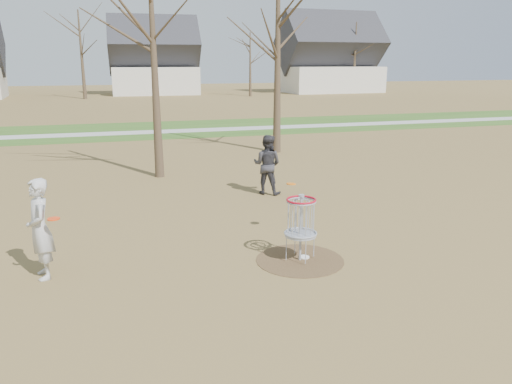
# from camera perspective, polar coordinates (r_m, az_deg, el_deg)

# --- Properties ---
(ground) EXTENTS (160.00, 160.00, 0.00)m
(ground) POSITION_cam_1_polar(r_m,az_deg,el_deg) (10.33, 5.03, -7.77)
(ground) COLOR brown
(ground) RESTS_ON ground
(green_band) EXTENTS (160.00, 8.00, 0.01)m
(green_band) POSITION_cam_1_polar(r_m,az_deg,el_deg) (30.34, -9.46, 7.12)
(green_band) COLOR #2D5119
(green_band) RESTS_ON ground
(footpath) EXTENTS (160.00, 1.50, 0.01)m
(footpath) POSITION_cam_1_polar(r_m,az_deg,el_deg) (29.35, -9.22, 6.90)
(footpath) COLOR #9E9E99
(footpath) RESTS_ON green_band
(dirt_circle) EXTENTS (1.80, 1.80, 0.01)m
(dirt_circle) POSITION_cam_1_polar(r_m,az_deg,el_deg) (10.33, 5.03, -7.74)
(dirt_circle) COLOR #47331E
(dirt_circle) RESTS_ON ground
(player_standing) EXTENTS (0.61, 0.78, 1.90)m
(player_standing) POSITION_cam_1_polar(r_m,az_deg,el_deg) (10.02, -23.47, -3.91)
(player_standing) COLOR #BBBBBB
(player_standing) RESTS_ON ground
(player_throwing) EXTENTS (1.12, 1.07, 1.81)m
(player_throwing) POSITION_cam_1_polar(r_m,az_deg,el_deg) (15.10, 1.28, 3.15)
(player_throwing) COLOR #323035
(player_throwing) RESTS_ON ground
(disc_grounded) EXTENTS (0.22, 0.22, 0.02)m
(disc_grounded) POSITION_cam_1_polar(r_m,az_deg,el_deg) (10.44, 5.52, -7.40)
(disc_grounded) COLOR white
(disc_grounded) RESTS_ON dirt_circle
(discs_in_play) EXTENTS (5.20, 1.42, 0.05)m
(discs_in_play) POSITION_cam_1_polar(r_m,az_deg,el_deg) (10.31, -7.30, -0.73)
(discs_in_play) COLOR orange
(discs_in_play) RESTS_ON ground
(disc_golf_basket) EXTENTS (0.64, 0.64, 1.35)m
(disc_golf_basket) POSITION_cam_1_polar(r_m,az_deg,el_deg) (10.01, 5.15, -2.93)
(disc_golf_basket) COLOR #9EA3AD
(disc_golf_basket) RESTS_ON ground
(bare_trees) EXTENTS (52.62, 44.98, 9.00)m
(bare_trees) POSITION_cam_1_polar(r_m,az_deg,el_deg) (45.00, -9.80, 16.36)
(bare_trees) COLOR #382B1E
(bare_trees) RESTS_ON ground
(houses_row) EXTENTS (56.51, 10.01, 7.26)m
(houses_row) POSITION_cam_1_polar(r_m,az_deg,el_deg) (61.93, -9.18, 14.22)
(houses_row) COLOR silver
(houses_row) RESTS_ON ground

